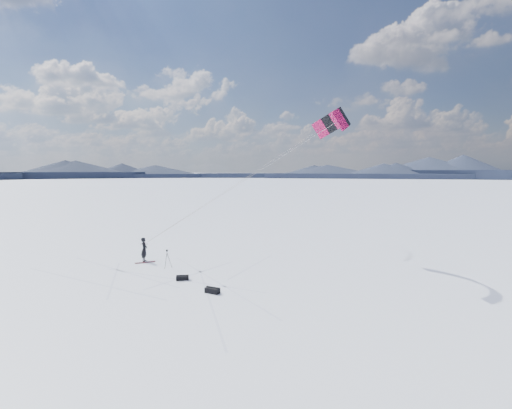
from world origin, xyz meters
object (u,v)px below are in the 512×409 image
(tripod, at_px, (167,256))
(snowkiter, at_px, (145,262))
(gear_bag_b, at_px, (212,290))
(snowboard, at_px, (145,262))
(gear_bag_a, at_px, (182,278))

(tripod, bearing_deg, snowkiter, 128.05)
(snowkiter, xyz_separation_m, gear_bag_b, (7.58, -5.07, 0.16))
(snowkiter, distance_m, gear_bag_b, 9.12)
(snowkiter, relative_size, tripod, 1.40)
(snowkiter, bearing_deg, gear_bag_b, -142.79)
(snowboard, relative_size, gear_bag_a, 1.72)
(snowboard, bearing_deg, gear_bag_b, -73.68)
(snowkiter, relative_size, gear_bag_a, 2.15)
(tripod, relative_size, gear_bag_a, 1.54)
(gear_bag_a, bearing_deg, snowkiter, 120.06)
(snowkiter, height_order, snowboard, snowkiter)
(snowboard, bearing_deg, gear_bag_a, -74.37)
(snowboard, distance_m, gear_bag_b, 8.78)
(snowkiter, bearing_deg, snowboard, -159.10)
(snowkiter, xyz_separation_m, gear_bag_a, (4.87, -3.39, 0.15))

